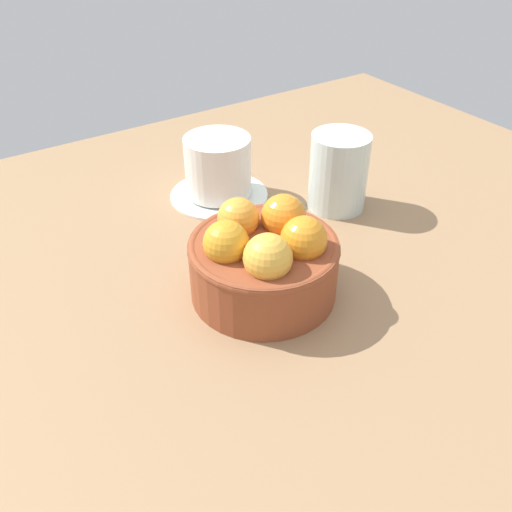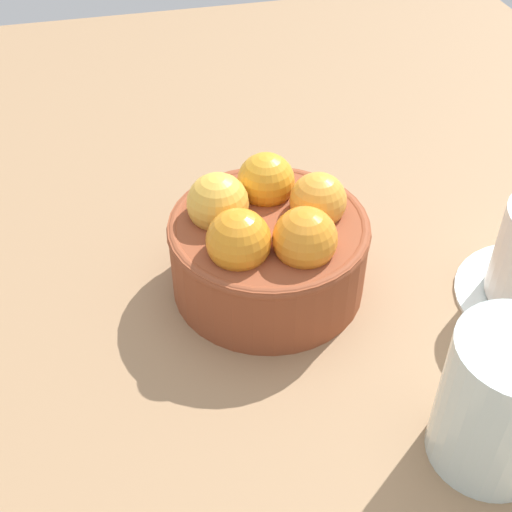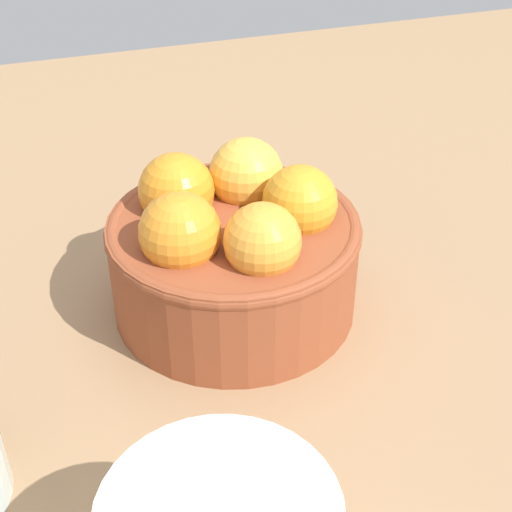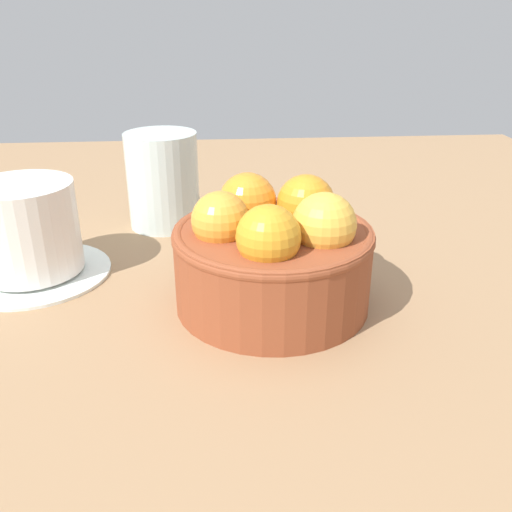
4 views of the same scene
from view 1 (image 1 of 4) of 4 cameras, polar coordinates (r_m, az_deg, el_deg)
The scene contains 4 objects.
ground_plane at distance 62.17cm, azimuth 0.73°, elevation -4.79°, with size 119.23×98.41×3.17cm, color #997551.
terracotta_bowl at distance 58.40cm, azimuth 0.81°, elevation -0.28°, with size 15.65×15.65×9.89cm.
coffee_cup at distance 76.87cm, azimuth -3.84°, elevation 8.65°, with size 13.40×13.40×8.50cm.
water_glass at distance 74.60cm, azimuth 8.31°, elevation 8.41°, with size 7.60×7.60×10.07cm, color silver.
Camera 1 is at (26.87, 38.93, 38.76)cm, focal length 39.70 mm.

